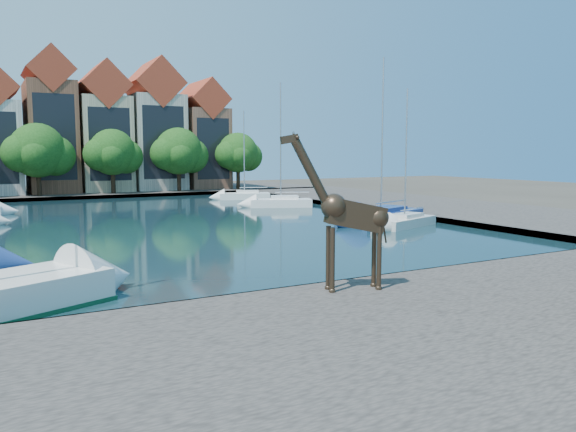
{
  "coord_description": "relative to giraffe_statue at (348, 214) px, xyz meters",
  "views": [
    {
      "loc": [
        -11.64,
        -17.24,
        5.26
      ],
      "look_at": [
        -1.61,
        1.07,
        2.89
      ],
      "focal_mm": 35.0,
      "sensor_mm": 36.0,
      "label": 1
    }
  ],
  "objects": [
    {
      "name": "townhouse_east_mid",
      "position": [
        9.14,
        57.41,
        4.96
      ],
      "size": [
        6.43,
        9.18,
        16.65
      ],
      "color": "beige",
      "rests_on": "far_quay"
    },
    {
      "name": "sailboat_right_d",
      "position": [
        14.69,
        41.19,
        -2.51
      ],
      "size": [
        5.84,
        3.63,
        9.75
      ],
      "color": "white",
      "rests_on": "water_basin"
    },
    {
      "name": "water_basin",
      "position": [
        0.64,
        25.42,
        -3.1
      ],
      "size": [
        38.0,
        50.0,
        0.08
      ],
      "primitive_type": "cube",
      "color": "black",
      "rests_on": "ground"
    },
    {
      "name": "far_tree_mid_east",
      "position": [
        2.74,
        51.92,
        1.99
      ],
      "size": [
        7.02,
        5.4,
        7.52
      ],
      "color": "#332114",
      "rests_on": "far_quay"
    },
    {
      "name": "giraffe_statue",
      "position": [
        0.0,
        0.0,
        0.0
      ],
      "size": [
        3.72,
        1.36,
        5.38
      ],
      "color": "#34261A",
      "rests_on": "near_quay"
    },
    {
      "name": "townhouse_center",
      "position": [
        -3.36,
        57.41,
        5.22
      ],
      "size": [
        5.44,
        9.18,
        16.93
      ],
      "color": "brown",
      "rests_on": "far_quay"
    },
    {
      "name": "sailboat_right_b",
      "position": [
        15.64,
        18.05,
        -2.51
      ],
      "size": [
        8.64,
        5.5,
        12.21
      ],
      "color": "navy",
      "rests_on": "water_basin"
    },
    {
      "name": "far_tree_east",
      "position": [
        10.74,
        51.92,
        2.09
      ],
      "size": [
        7.54,
        5.8,
        7.84
      ],
      "color": "#332114",
      "rests_on": "far_quay"
    },
    {
      "name": "sailboat_right_c",
      "position": [
        14.08,
        31.41,
        -2.45
      ],
      "size": [
        6.16,
        4.14,
        11.72
      ],
      "color": "white",
      "rests_on": "water_basin"
    },
    {
      "name": "far_quay",
      "position": [
        0.64,
        57.42,
        -2.89
      ],
      "size": [
        60.0,
        16.0,
        0.5
      ],
      "primitive_type": "cube",
      "color": "#4E4844",
      "rests_on": "ground"
    },
    {
      "name": "townhouse_east_end",
      "position": [
        15.64,
        57.41,
        3.97
      ],
      "size": [
        5.44,
        9.18,
        14.43
      ],
      "color": "brown",
      "rests_on": "far_quay"
    },
    {
      "name": "townhouse_east_inner",
      "position": [
        2.64,
        57.41,
        4.59
      ],
      "size": [
        5.94,
        9.18,
        15.79
      ],
      "color": "#C0AF89",
      "rests_on": "far_quay"
    },
    {
      "name": "right_quay",
      "position": [
        25.64,
        25.42,
        -2.89
      ],
      "size": [
        14.0,
        52.0,
        0.5
      ],
      "primitive_type": "cube",
      "color": "#4E4844",
      "rests_on": "ground"
    },
    {
      "name": "far_tree_far_east",
      "position": [
        18.73,
        51.92,
        1.93
      ],
      "size": [
        6.76,
        5.2,
        7.36
      ],
      "color": "#332114",
      "rests_on": "far_quay"
    },
    {
      "name": "near_quay",
      "position": [
        0.64,
        -5.58,
        -2.89
      ],
      "size": [
        50.0,
        14.0,
        0.5
      ],
      "primitive_type": "cube",
      "color": "#4E4844",
      "rests_on": "ground"
    },
    {
      "name": "far_tree_mid_west",
      "position": [
        -5.25,
        51.92,
        2.15
      ],
      "size": [
        7.8,
        6.0,
        8.0
      ],
      "color": "#332114",
      "rests_on": "far_quay"
    },
    {
      "name": "ground",
      "position": [
        0.64,
        1.42,
        -3.14
      ],
      "size": [
        160.0,
        160.0,
        0.0
      ],
      "primitive_type": "plane",
      "color": "#38332B",
      "rests_on": "ground"
    },
    {
      "name": "sailboat_right_a",
      "position": [
        14.98,
        14.55,
        -2.57
      ],
      "size": [
        5.92,
        3.71,
        9.54
      ],
      "color": "beige",
      "rests_on": "water_basin"
    }
  ]
}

